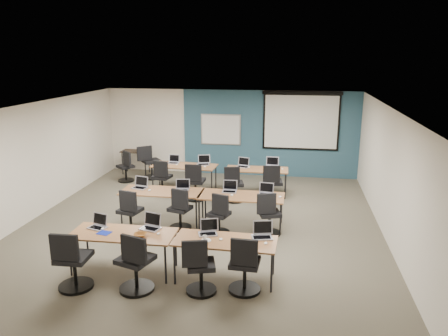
% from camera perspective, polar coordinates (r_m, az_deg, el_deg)
% --- Properties ---
extents(floor, '(8.00, 9.00, 0.02)m').
position_cam_1_polar(floor, '(10.05, -3.00, -7.48)').
color(floor, '#6B6354').
rests_on(floor, ground).
extents(ceiling, '(8.00, 9.00, 0.02)m').
position_cam_1_polar(ceiling, '(9.37, -3.22, 7.99)').
color(ceiling, white).
rests_on(ceiling, ground).
extents(wall_back, '(8.00, 0.04, 2.70)m').
position_cam_1_polar(wall_back, '(13.95, 0.85, 4.64)').
color(wall_back, beige).
rests_on(wall_back, ground).
extents(wall_front, '(8.00, 0.04, 2.70)m').
position_cam_1_polar(wall_front, '(5.57, -13.23, -11.74)').
color(wall_front, beige).
rests_on(wall_front, ground).
extents(wall_left, '(0.04, 9.00, 2.70)m').
position_cam_1_polar(wall_left, '(11.17, -23.59, 0.83)').
color(wall_left, beige).
rests_on(wall_left, ground).
extents(wall_right, '(0.04, 9.00, 2.70)m').
position_cam_1_polar(wall_right, '(9.61, 20.88, -1.00)').
color(wall_right, beige).
rests_on(wall_right, ground).
extents(blue_accent_panel, '(5.50, 0.04, 2.70)m').
position_cam_1_polar(blue_accent_panel, '(13.79, 5.99, 4.45)').
color(blue_accent_panel, '#3D5977').
rests_on(blue_accent_panel, wall_back).
extents(whiteboard, '(1.28, 0.03, 0.98)m').
position_cam_1_polar(whiteboard, '(13.91, -0.42, 5.03)').
color(whiteboard, '#B1B1B1').
rests_on(whiteboard, wall_back).
extents(projector_screen, '(2.40, 0.10, 1.82)m').
position_cam_1_polar(projector_screen, '(13.63, 10.05, 6.46)').
color(projector_screen, black).
rests_on(projector_screen, wall_back).
extents(training_table_front_left, '(1.85, 0.77, 0.73)m').
position_cam_1_polar(training_table_front_left, '(8.00, -13.06, -8.54)').
color(training_table_front_left, brown).
rests_on(training_table_front_left, floor).
extents(training_table_front_right, '(1.75, 0.73, 0.73)m').
position_cam_1_polar(training_table_front_right, '(7.52, 0.14, -9.72)').
color(training_table_front_right, '#926141').
rests_on(training_table_front_right, floor).
extents(training_table_mid_left, '(1.88, 0.78, 0.73)m').
position_cam_1_polar(training_table_mid_left, '(10.18, -8.10, -3.20)').
color(training_table_mid_left, olive).
rests_on(training_table_mid_left, floor).
extents(training_table_mid_right, '(1.91, 0.79, 0.73)m').
position_cam_1_polar(training_table_mid_right, '(9.77, 2.27, -3.83)').
color(training_table_mid_right, brown).
rests_on(training_table_mid_right, floor).
extents(training_table_back_left, '(1.81, 0.76, 0.73)m').
position_cam_1_polar(training_table_back_left, '(12.41, -5.19, 0.17)').
color(training_table_back_left, olive).
rests_on(training_table_back_left, floor).
extents(training_table_back_right, '(1.69, 0.71, 0.73)m').
position_cam_1_polar(training_table_back_right, '(12.00, 4.33, -0.35)').
color(training_table_back_right, '#A17A41').
rests_on(training_table_back_right, floor).
extents(laptop_0, '(0.32, 0.27, 0.24)m').
position_cam_1_polar(laptop_0, '(8.32, -16.11, -7.06)').
color(laptop_0, silver).
rests_on(laptop_0, training_table_front_left).
extents(mouse_0, '(0.08, 0.11, 0.04)m').
position_cam_1_polar(mouse_0, '(8.22, -15.57, -7.65)').
color(mouse_0, white).
rests_on(mouse_0, training_table_front_left).
extents(task_chair_0, '(0.58, 0.58, 1.05)m').
position_cam_1_polar(task_chair_0, '(7.74, -19.19, -11.88)').
color(task_chair_0, black).
rests_on(task_chair_0, floor).
extents(laptop_1, '(0.35, 0.29, 0.26)m').
position_cam_1_polar(laptop_1, '(8.07, -9.51, -7.31)').
color(laptop_1, '#AFAFB0').
rests_on(laptop_1, training_table_front_left).
extents(mouse_1, '(0.07, 0.10, 0.03)m').
position_cam_1_polar(mouse_1, '(7.81, -8.57, -8.47)').
color(mouse_1, white).
rests_on(mouse_1, training_table_front_left).
extents(task_chair_1, '(0.60, 0.58, 1.05)m').
position_cam_1_polar(task_chair_1, '(7.40, -11.47, -12.58)').
color(task_chair_1, black).
rests_on(task_chair_1, floor).
extents(laptop_2, '(0.32, 0.27, 0.25)m').
position_cam_1_polar(laptop_2, '(7.74, -2.05, -8.13)').
color(laptop_2, '#AEAEAE').
rests_on(laptop_2, training_table_front_right).
extents(mouse_2, '(0.07, 0.10, 0.03)m').
position_cam_1_polar(mouse_2, '(7.51, -0.42, -9.29)').
color(mouse_2, white).
rests_on(mouse_2, training_table_front_right).
extents(task_chair_2, '(0.51, 0.50, 0.99)m').
position_cam_1_polar(task_chair_2, '(7.24, -3.22, -13.22)').
color(task_chair_2, black).
rests_on(task_chair_2, floor).
extents(laptop_3, '(0.35, 0.29, 0.26)m').
position_cam_1_polar(laptop_3, '(7.63, 5.02, -8.49)').
color(laptop_3, '#BCBCBC').
rests_on(laptop_3, training_table_front_right).
extents(mouse_3, '(0.07, 0.10, 0.03)m').
position_cam_1_polar(mouse_3, '(7.39, 5.47, -9.75)').
color(mouse_3, white).
rests_on(mouse_3, training_table_front_right).
extents(task_chair_3, '(0.53, 0.53, 1.01)m').
position_cam_1_polar(task_chair_3, '(7.25, 2.70, -13.06)').
color(task_chair_3, black).
rests_on(task_chair_3, floor).
extents(laptop_4, '(0.34, 0.29, 0.26)m').
position_cam_1_polar(laptop_4, '(10.46, -10.87, -2.21)').
color(laptop_4, '#B3B3BB').
rests_on(laptop_4, training_table_mid_left).
extents(mouse_4, '(0.09, 0.12, 0.04)m').
position_cam_1_polar(mouse_4, '(10.22, -9.71, -2.87)').
color(mouse_4, white).
rests_on(mouse_4, training_table_mid_left).
extents(task_chair_4, '(0.51, 0.51, 0.99)m').
position_cam_1_polar(task_chair_4, '(9.74, -12.18, -5.97)').
color(task_chair_4, black).
rests_on(task_chair_4, floor).
extents(laptop_5, '(0.33, 0.28, 0.25)m').
position_cam_1_polar(laptop_5, '(10.13, -5.51, -2.59)').
color(laptop_5, '#AAAAAB').
rests_on(laptop_5, training_table_mid_left).
extents(mouse_5, '(0.08, 0.11, 0.03)m').
position_cam_1_polar(mouse_5, '(9.96, -5.22, -3.18)').
color(mouse_5, white).
rests_on(mouse_5, training_table_mid_left).
extents(task_chair_5, '(0.50, 0.49, 0.98)m').
position_cam_1_polar(task_chair_5, '(9.71, -5.74, -5.80)').
color(task_chair_5, black).
rests_on(task_chair_5, floor).
extents(laptop_6, '(0.33, 0.28, 0.25)m').
position_cam_1_polar(laptop_6, '(10.00, 0.74, -2.74)').
color(laptop_6, '#B9B8C2').
rests_on(laptop_6, training_table_mid_right).
extents(mouse_6, '(0.07, 0.11, 0.04)m').
position_cam_1_polar(mouse_6, '(9.73, 1.04, -3.56)').
color(mouse_6, white).
rests_on(mouse_6, training_table_mid_right).
extents(task_chair_6, '(0.48, 0.47, 0.95)m').
position_cam_1_polar(task_chair_6, '(9.41, -0.61, -6.48)').
color(task_chair_6, black).
rests_on(task_chair_6, floor).
extents(laptop_7, '(0.33, 0.28, 0.25)m').
position_cam_1_polar(laptop_7, '(9.85, 5.54, -3.09)').
color(laptop_7, silver).
rests_on(laptop_7, training_table_mid_right).
extents(mouse_7, '(0.08, 0.11, 0.04)m').
position_cam_1_polar(mouse_7, '(9.70, 7.35, -3.74)').
color(mouse_7, white).
rests_on(mouse_7, training_table_mid_right).
extents(task_chair_7, '(0.51, 0.50, 0.98)m').
position_cam_1_polar(task_chair_7, '(9.42, 5.85, -6.44)').
color(task_chair_7, black).
rests_on(task_chair_7, floor).
extents(laptop_8, '(0.31, 0.26, 0.24)m').
position_cam_1_polar(laptop_8, '(12.66, -6.60, 0.91)').
color(laptop_8, silver).
rests_on(laptop_8, training_table_back_left).
extents(mouse_8, '(0.08, 0.11, 0.03)m').
position_cam_1_polar(mouse_8, '(12.46, -6.17, 0.47)').
color(mouse_8, white).
rests_on(mouse_8, training_table_back_left).
extents(task_chair_8, '(0.52, 0.52, 1.00)m').
position_cam_1_polar(task_chair_8, '(12.13, -8.13, -1.61)').
color(task_chair_8, black).
rests_on(task_chair_8, floor).
extents(laptop_9, '(0.35, 0.29, 0.26)m').
position_cam_1_polar(laptop_9, '(12.45, -2.69, 0.77)').
color(laptop_9, '#B1B1B2').
rests_on(laptop_9, training_table_back_left).
extents(mouse_9, '(0.09, 0.11, 0.04)m').
position_cam_1_polar(mouse_9, '(12.16, -2.51, 0.19)').
color(mouse_9, white).
rests_on(mouse_9, training_table_back_left).
extents(task_chair_9, '(0.54, 0.54, 1.02)m').
position_cam_1_polar(task_chair_9, '(11.60, -3.82, -2.21)').
color(task_chair_9, black).
rests_on(task_chair_9, floor).
extents(laptop_10, '(0.33, 0.28, 0.25)m').
position_cam_1_polar(laptop_10, '(12.19, 2.54, 0.46)').
color(laptop_10, silver).
rests_on(laptop_10, training_table_back_right).
extents(mouse_10, '(0.08, 0.11, 0.03)m').
position_cam_1_polar(mouse_10, '(12.10, 3.24, 0.10)').
color(mouse_10, white).
rests_on(mouse_10, training_table_back_right).
extents(task_chair_10, '(0.50, 0.50, 0.98)m').
position_cam_1_polar(task_chair_10, '(11.45, 1.32, -2.49)').
color(task_chair_10, black).
rests_on(task_chair_10, floor).
extents(laptop_11, '(0.35, 0.30, 0.27)m').
position_cam_1_polar(laptop_11, '(12.25, 6.32, 0.47)').
color(laptop_11, '#B4B4B8').
rests_on(laptop_11, training_table_back_right).
extents(mouse_11, '(0.06, 0.09, 0.03)m').
position_cam_1_polar(mouse_11, '(12.01, 7.63, -0.13)').
color(mouse_11, white).
rests_on(mouse_11, training_table_back_right).
extents(task_chair_11, '(0.54, 0.54, 1.02)m').
position_cam_1_polar(task_chair_11, '(11.52, 6.34, -2.38)').
color(task_chair_11, black).
rests_on(task_chair_11, floor).
extents(blue_mousepad, '(0.26, 0.23, 0.01)m').
position_cam_1_polar(blue_mousepad, '(8.06, -15.39, -8.18)').
color(blue_mousepad, '#0C1E9C').
rests_on(blue_mousepad, training_table_front_left).
extents(snack_bowl, '(0.26, 0.26, 0.05)m').
position_cam_1_polar(snack_bowl, '(7.77, -10.89, -8.58)').
color(snack_bowl, brown).
rests_on(snack_bowl, training_table_front_left).
extents(snack_plate, '(0.19, 0.19, 0.01)m').
position_cam_1_polar(snack_plate, '(7.48, -2.37, -9.42)').
color(snack_plate, white).
rests_on(snack_plate, training_table_front_right).
extents(coffee_cup, '(0.07, 0.07, 0.05)m').
position_cam_1_polar(coffee_cup, '(7.50, -2.54, -9.10)').
color(coffee_cup, silver).
rests_on(coffee_cup, snack_plate).
extents(utility_table, '(0.89, 0.49, 0.75)m').
position_cam_1_polar(utility_table, '(14.41, -11.50, 1.84)').
color(utility_table, black).
rests_on(utility_table, floor).
extents(spare_chair_a, '(0.67, 0.58, 1.05)m').
position_cam_1_polar(spare_chair_a, '(13.76, -9.63, 0.41)').
color(spare_chair_a, black).
rests_on(spare_chair_a, floor).
extents(spare_chair_b, '(0.56, 0.49, 0.97)m').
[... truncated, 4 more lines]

